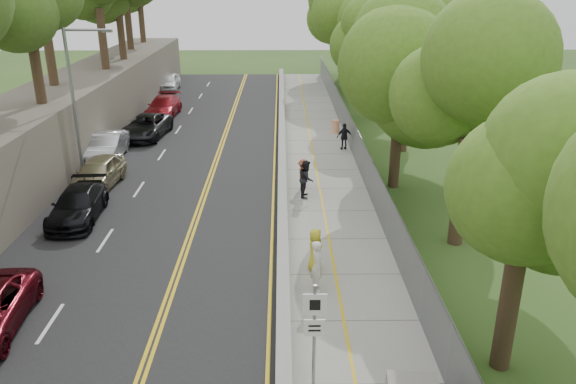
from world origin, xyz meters
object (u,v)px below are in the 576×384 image
streetlight (77,94)px  person_far (344,137)px  construction_barrel (335,126)px  painter_0 (315,250)px  signpost (314,325)px

streetlight → person_far: (14.66, 4.96, -3.75)m
streetlight → person_far: size_ratio=4.75×
construction_barrel → person_far: size_ratio=0.54×
streetlight → construction_barrel: 17.55m
streetlight → construction_barrel: (14.48, 9.01, -4.14)m
construction_barrel → person_far: bearing=-87.4°
construction_barrel → painter_0: painter_0 is taller
streetlight → signpost: streetlight is taller
painter_0 → person_far: 15.84m
streetlight → signpost: size_ratio=2.58×
person_far → streetlight: bearing=4.0°
streetlight → painter_0: bearing=-41.8°
signpost → painter_0: size_ratio=1.86×
signpost → painter_0: (0.40, 6.38, -1.08)m
signpost → person_far: (3.15, 21.98, -1.07)m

